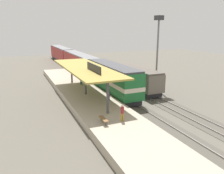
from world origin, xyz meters
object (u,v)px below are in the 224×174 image
(locomotive, at_px, (112,79))
(passenger_carriage_front, at_px, (80,63))
(passenger_carriage_rear, at_px, (61,54))
(person_boarding, at_px, (108,93))
(platform_bench, at_px, (103,119))
(freight_car, at_px, (136,78))
(person_walking, at_px, (81,79))
(person_waiting, at_px, (122,112))
(light_mast, at_px, (158,37))

(locomotive, distance_m, passenger_carriage_front, 18.00)
(passenger_carriage_rear, xyz_separation_m, person_boarding, (-2.76, -44.07, -0.46))
(platform_bench, bearing_deg, person_boarding, 63.57)
(passenger_carriage_rear, xyz_separation_m, freight_car, (4.60, -37.98, -0.34))
(platform_bench, distance_m, passenger_carriage_rear, 50.95)
(locomotive, height_order, person_walking, locomotive)
(platform_bench, relative_size, locomotive, 0.12)
(person_waiting, bearing_deg, locomotive, 71.09)
(platform_bench, xyz_separation_m, person_boarding, (3.24, 6.52, 0.51))
(platform_bench, height_order, passenger_carriage_front, passenger_carriage_front)
(light_mast, bearing_deg, person_boarding, -154.41)
(passenger_carriage_front, height_order, person_walking, passenger_carriage_front)
(locomotive, distance_m, light_mast, 9.84)
(freight_car, relative_size, person_boarding, 7.02)
(passenger_carriage_front, bearing_deg, passenger_carriage_rear, 90.00)
(passenger_carriage_front, relative_size, person_waiting, 11.70)
(passenger_carriage_rear, bearing_deg, person_boarding, -93.58)
(passenger_carriage_rear, bearing_deg, locomotive, -90.00)
(person_waiting, distance_m, person_walking, 16.25)
(freight_car, xyz_separation_m, person_boarding, (-7.36, -6.09, -0.12))
(person_walking, bearing_deg, freight_car, -22.16)
(light_mast, bearing_deg, passenger_carriage_rear, 101.31)
(passenger_carriage_front, distance_m, passenger_carriage_rear, 20.80)
(light_mast, height_order, person_boarding, light_mast)
(person_boarding, bearing_deg, passenger_carriage_front, 83.23)
(passenger_carriage_rear, bearing_deg, passenger_carriage_front, -90.00)
(passenger_carriage_front, bearing_deg, person_walking, -104.79)
(light_mast, xyz_separation_m, person_boarding, (-10.56, -5.06, -6.54))
(passenger_carriage_rear, xyz_separation_m, light_mast, (7.80, -39.01, 6.08))
(person_boarding, bearing_deg, platform_bench, -116.43)
(person_walking, bearing_deg, platform_bench, -98.38)
(light_mast, distance_m, person_waiting, 18.04)
(passenger_carriage_front, xyz_separation_m, passenger_carriage_rear, (0.00, 20.80, 0.00))
(passenger_carriage_rear, xyz_separation_m, person_waiting, (-4.13, -50.86, -0.46))
(locomotive, height_order, passenger_carriage_front, locomotive)
(passenger_carriage_front, bearing_deg, platform_bench, -101.39)
(locomotive, relative_size, freight_car, 1.20)
(locomotive, xyz_separation_m, passenger_carriage_rear, (0.00, 38.80, -0.10))
(person_walking, bearing_deg, light_mast, -21.01)
(platform_bench, distance_m, person_walking, 16.15)
(freight_car, distance_m, person_waiting, 15.56)
(passenger_carriage_rear, distance_m, freight_car, 38.26)
(freight_car, distance_m, person_boarding, 9.56)
(platform_bench, xyz_separation_m, freight_car, (10.60, 12.61, 0.63))
(passenger_carriage_rear, relative_size, light_mast, 1.71)
(freight_car, distance_m, person_walking, 8.91)
(passenger_carriage_front, xyz_separation_m, person_waiting, (-4.13, -30.06, -0.46))
(passenger_carriage_front, xyz_separation_m, person_walking, (-3.65, -13.82, -0.46))
(platform_bench, xyz_separation_m, person_waiting, (1.87, -0.27, 0.51))
(platform_bench, height_order, person_walking, person_walking)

